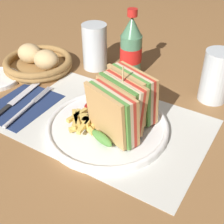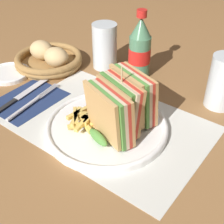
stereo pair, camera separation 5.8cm
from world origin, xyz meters
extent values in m
plane|color=olive|center=(0.00, 0.00, 0.00)|extent=(4.00, 4.00, 0.00)
cube|color=silver|center=(-0.03, 0.03, 0.00)|extent=(0.46, 0.31, 0.00)
cylinder|color=white|center=(-0.02, 0.01, 0.01)|extent=(0.28, 0.28, 0.01)
torus|color=white|center=(-0.02, 0.01, 0.01)|extent=(0.28, 0.28, 0.01)
cube|color=tan|center=(0.00, -0.03, 0.08)|extent=(0.11, 0.05, 0.12)
cube|color=#518E3D|center=(0.01, -0.02, 0.08)|extent=(0.11, 0.05, 0.12)
cube|color=beige|center=(0.01, -0.02, 0.08)|extent=(0.11, 0.05, 0.12)
cube|color=red|center=(0.01, -0.01, 0.08)|extent=(0.11, 0.05, 0.12)
cube|color=tan|center=(0.02, 0.00, 0.08)|extent=(0.11, 0.05, 0.12)
ellipsoid|color=#518E3D|center=(0.00, -0.05, 0.03)|extent=(0.07, 0.04, 0.02)
cube|color=tan|center=(0.00, 0.00, 0.08)|extent=(0.11, 0.05, 0.12)
cube|color=#518E3D|center=(0.00, 0.01, 0.08)|extent=(0.11, 0.05, 0.12)
cube|color=beige|center=(0.01, 0.02, 0.08)|extent=(0.11, 0.05, 0.12)
cube|color=red|center=(0.01, 0.03, 0.08)|extent=(0.11, 0.05, 0.12)
cube|color=tan|center=(0.01, 0.03, 0.08)|extent=(0.11, 0.05, 0.12)
ellipsoid|color=#518E3D|center=(0.00, 0.00, 0.03)|extent=(0.07, 0.04, 0.02)
cube|color=tan|center=(0.00, 0.06, 0.08)|extent=(0.11, 0.05, 0.12)
cube|color=#518E3D|center=(0.01, 0.07, 0.08)|extent=(0.11, 0.05, 0.12)
cube|color=beige|center=(0.01, 0.07, 0.08)|extent=(0.11, 0.05, 0.12)
cube|color=red|center=(0.01, 0.08, 0.08)|extent=(0.11, 0.05, 0.12)
cube|color=tan|center=(0.02, 0.09, 0.08)|extent=(0.11, 0.05, 0.12)
ellipsoid|color=#518E3D|center=(0.00, 0.04, 0.03)|extent=(0.07, 0.04, 0.02)
cylinder|color=tan|center=(0.01, 0.02, 0.09)|extent=(0.00, 0.00, 0.15)
cube|color=#E0B756|center=(-0.07, 0.00, 0.02)|extent=(0.04, 0.04, 0.01)
cube|color=#E0B756|center=(-0.05, 0.01, 0.02)|extent=(0.06, 0.04, 0.01)
cube|color=#E0B756|center=(-0.06, -0.03, 0.02)|extent=(0.04, 0.06, 0.01)
cube|color=#E0B756|center=(-0.07, -0.01, 0.02)|extent=(0.07, 0.02, 0.01)
cube|color=#E0B756|center=(-0.06, -0.02, 0.02)|extent=(0.07, 0.04, 0.01)
cube|color=#E0B756|center=(-0.08, -0.02, 0.03)|extent=(0.04, 0.06, 0.01)
cube|color=#E0B756|center=(-0.06, 0.00, 0.03)|extent=(0.02, 0.05, 0.01)
cube|color=#E0B756|center=(-0.06, -0.02, 0.03)|extent=(0.02, 0.07, 0.01)
cube|color=#E0B756|center=(-0.06, -0.01, 0.03)|extent=(0.02, 0.05, 0.01)
cube|color=#E0B756|center=(-0.09, -0.01, 0.03)|extent=(0.02, 0.06, 0.01)
cube|color=#E0B756|center=(-0.07, 0.00, 0.03)|extent=(0.04, 0.03, 0.01)
cube|color=#E0B756|center=(-0.05, -0.01, 0.03)|extent=(0.05, 0.03, 0.01)
cube|color=#E0B756|center=(-0.05, 0.01, 0.03)|extent=(0.03, 0.07, 0.01)
cube|color=#E0B756|center=(-0.05, 0.00, 0.03)|extent=(0.04, 0.05, 0.01)
cube|color=#E0B756|center=(-0.08, -0.02, 0.03)|extent=(0.05, 0.05, 0.01)
ellipsoid|color=maroon|center=(-0.08, 0.04, 0.03)|extent=(0.05, 0.04, 0.02)
cube|color=navy|center=(-0.26, -0.02, 0.00)|extent=(0.14, 0.18, 0.00)
cylinder|color=silver|center=(-0.23, -0.05, 0.01)|extent=(0.02, 0.11, 0.01)
cylinder|color=silver|center=(-0.25, 0.04, 0.01)|extent=(0.01, 0.08, 0.00)
cylinder|color=silver|center=(-0.25, 0.04, 0.01)|extent=(0.01, 0.08, 0.00)
cylinder|color=silver|center=(-0.24, 0.04, 0.01)|extent=(0.01, 0.08, 0.00)
cylinder|color=silver|center=(-0.24, 0.04, 0.01)|extent=(0.01, 0.08, 0.00)
cube|color=silver|center=(-0.29, 0.03, 0.01)|extent=(0.03, 0.13, 0.00)
cylinder|color=#4C7F5B|center=(-0.10, 0.27, 0.06)|extent=(0.06, 0.06, 0.12)
cylinder|color=red|center=(-0.10, 0.27, 0.07)|extent=(0.06, 0.06, 0.04)
cone|color=#4C7F5B|center=(-0.10, 0.27, 0.15)|extent=(0.06, 0.06, 0.05)
cylinder|color=red|center=(-0.10, 0.27, 0.19)|extent=(0.03, 0.03, 0.02)
cylinder|color=silver|center=(0.14, 0.27, 0.07)|extent=(0.07, 0.07, 0.14)
cylinder|color=black|center=(0.14, 0.27, 0.02)|extent=(0.06, 0.06, 0.05)
cylinder|color=silver|center=(-0.22, 0.25, 0.07)|extent=(0.07, 0.07, 0.14)
cylinder|color=black|center=(-0.22, 0.25, 0.04)|extent=(0.06, 0.06, 0.08)
cylinder|color=olive|center=(-0.36, 0.15, 0.01)|extent=(0.19, 0.19, 0.01)
torus|color=olive|center=(-0.36, 0.15, 0.02)|extent=(0.21, 0.21, 0.02)
torus|color=olive|center=(-0.36, 0.15, 0.03)|extent=(0.21, 0.21, 0.02)
ellipsoid|color=tan|center=(-0.32, 0.15, 0.04)|extent=(0.08, 0.07, 0.06)
ellipsoid|color=tan|center=(-0.39, 0.16, 0.04)|extent=(0.08, 0.07, 0.06)
camera|label=1|loc=(0.27, -0.45, 0.46)|focal=50.00mm
camera|label=2|loc=(0.32, -0.42, 0.46)|focal=50.00mm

